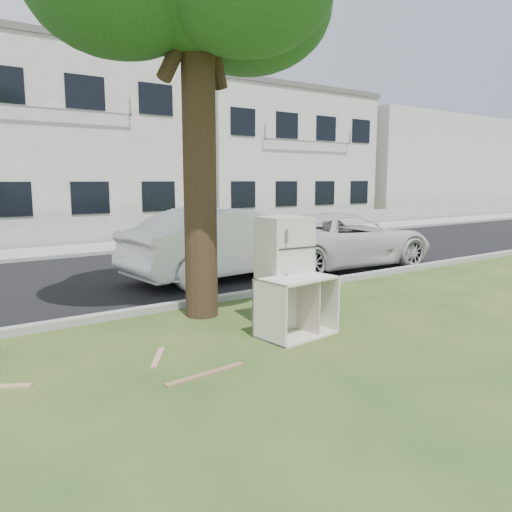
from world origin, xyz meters
TOP-DOWN VIEW (x-y plane):
  - ground at (0.00, 0.00)m, footprint 120.00×120.00m
  - road at (0.00, 6.00)m, footprint 120.00×7.00m
  - kerb_near at (0.00, 2.45)m, footprint 120.00×0.18m
  - kerb_far at (0.00, 9.55)m, footprint 120.00×0.18m
  - sidewalk at (0.00, 11.00)m, footprint 120.00×2.80m
  - low_wall at (0.00, 12.60)m, footprint 120.00×0.15m
  - townhouse_center at (0.00, 17.50)m, footprint 11.22×8.16m
  - townhouse_right at (12.00, 17.50)m, footprint 10.20×8.16m
  - filler_right at (26.00, 18.00)m, footprint 16.00×9.00m
  - fridge at (0.36, 0.54)m, footprint 0.75×0.71m
  - cabinet at (0.20, 0.04)m, footprint 1.18×0.80m
  - plank_a at (-1.64, -0.51)m, footprint 1.07×0.17m
  - plank_c at (-1.87, 0.33)m, footprint 0.45×0.64m
  - car_center at (1.73, 4.38)m, footprint 5.08×2.15m
  - car_right at (4.95, 3.92)m, footprint 5.29×2.74m

SIDE VIEW (x-z plane):
  - ground at x=0.00m, z-range 0.00..0.00m
  - kerb_near at x=0.00m, z-range -0.06..0.06m
  - kerb_far at x=0.00m, z-range -0.06..0.06m
  - road at x=0.00m, z-range 0.00..0.01m
  - sidewalk at x=0.00m, z-range 0.00..0.01m
  - plank_c at x=-1.87m, z-range 0.00..0.02m
  - plank_a at x=-1.64m, z-range 0.00..0.02m
  - low_wall at x=0.00m, z-range 0.00..0.70m
  - cabinet at x=0.20m, z-range 0.00..0.87m
  - car_right at x=4.95m, z-range 0.00..1.43m
  - car_center at x=1.73m, z-range 0.00..1.63m
  - fridge at x=0.36m, z-range 0.00..1.71m
  - filler_right at x=26.00m, z-range 0.00..6.40m
  - townhouse_right at x=12.00m, z-range 0.00..6.84m
  - townhouse_center at x=0.00m, z-range 0.00..7.44m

